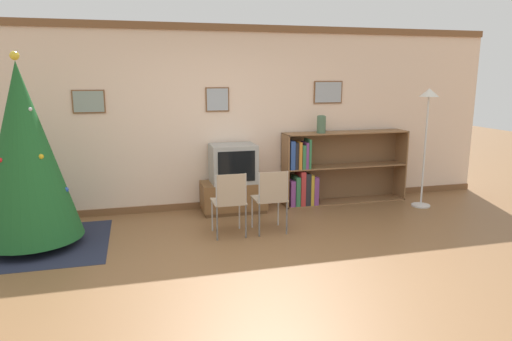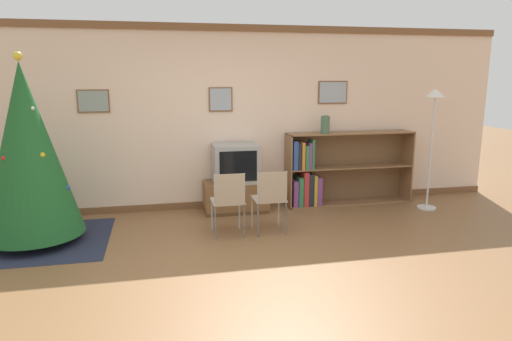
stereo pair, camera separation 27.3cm
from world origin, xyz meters
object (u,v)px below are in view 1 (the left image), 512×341
at_px(tv_console, 233,197).
at_px(folding_chair_left, 230,200).
at_px(television, 233,163).
at_px(standing_lamp, 427,117).
at_px(christmas_tree, 25,153).
at_px(vase, 321,124).
at_px(bookshelf, 323,171).
at_px(folding_chair_right, 271,197).

xyz_separation_m(tv_console, folding_chair_left, (-0.27, -1.05, 0.25)).
relative_size(television, folding_chair_left, 0.79).
distance_m(tv_console, standing_lamp, 3.11).
xyz_separation_m(television, standing_lamp, (2.85, -0.47, 0.65)).
height_order(christmas_tree, tv_console, christmas_tree).
bearing_deg(tv_console, vase, 1.52).
height_order(television, folding_chair_left, television).
height_order(folding_chair_left, bookshelf, bookshelf).
bearing_deg(folding_chair_left, vase, 33.47).
bearing_deg(television, folding_chair_left, -104.24).
distance_m(folding_chair_right, bookshelf, 1.64).
bearing_deg(christmas_tree, folding_chair_left, -7.02).
relative_size(christmas_tree, vase, 8.34).
height_order(tv_console, folding_chair_left, folding_chair_left).
relative_size(folding_chair_left, folding_chair_right, 1.00).
height_order(folding_chair_right, standing_lamp, standing_lamp).
bearing_deg(bookshelf, christmas_tree, -168.02).
height_order(christmas_tree, television, christmas_tree).
height_order(bookshelf, vase, vase).
relative_size(television, vase, 2.43).
relative_size(television, bookshelf, 0.32).
bearing_deg(vase, television, -178.37).
bearing_deg(folding_chair_left, standing_lamp, 10.52).
distance_m(folding_chair_right, vase, 1.74).
xyz_separation_m(folding_chair_right, standing_lamp, (2.59, 0.58, 0.90)).
bearing_deg(vase, folding_chair_left, -146.53).
xyz_separation_m(folding_chair_left, folding_chair_right, (0.53, 0.00, 0.00)).
xyz_separation_m(christmas_tree, standing_lamp, (5.43, 0.29, 0.26)).
relative_size(bookshelf, standing_lamp, 1.12).
height_order(television, bookshelf, bookshelf).
xyz_separation_m(christmas_tree, tv_console, (2.58, 0.77, -0.89)).
bearing_deg(television, folding_chair_right, -75.76).
distance_m(television, vase, 1.48).
height_order(christmas_tree, bookshelf, christmas_tree).
distance_m(christmas_tree, bookshelf, 4.16).
xyz_separation_m(folding_chair_left, vase, (1.65, 1.09, 0.78)).
relative_size(tv_console, standing_lamp, 0.52).
xyz_separation_m(christmas_tree, folding_chair_left, (2.31, -0.28, -0.65)).
relative_size(folding_chair_right, bookshelf, 0.41).
bearing_deg(vase, bookshelf, 35.31).
xyz_separation_m(folding_chair_left, standing_lamp, (3.12, 0.58, 0.90)).
bearing_deg(christmas_tree, folding_chair_right, -5.71).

